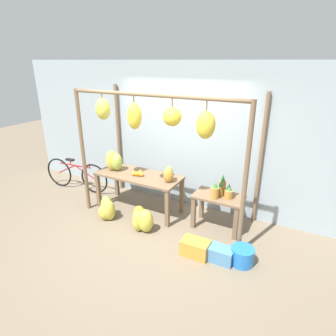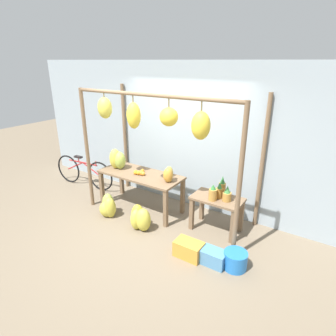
# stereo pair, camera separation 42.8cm
# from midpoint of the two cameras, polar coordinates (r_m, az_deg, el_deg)

# --- Properties ---
(ground_plane) EXTENTS (20.00, 20.00, 0.00)m
(ground_plane) POSITION_cam_midpoint_polar(r_m,az_deg,el_deg) (5.00, -6.61, -13.01)
(ground_plane) COLOR #756651
(shop_wall_back) EXTENTS (8.00, 0.08, 2.80)m
(shop_wall_back) POSITION_cam_midpoint_polar(r_m,az_deg,el_deg) (5.50, 0.86, 6.41)
(shop_wall_back) COLOR #99A8B2
(shop_wall_back) RESTS_ON ground_plane
(stall_awning) EXTENTS (3.10, 1.25, 2.34)m
(stall_awning) POSITION_cam_midpoint_polar(r_m,az_deg,el_deg) (4.55, -4.65, 7.84)
(stall_awning) COLOR brown
(stall_awning) RESTS_ON ground_plane
(display_table_main) EXTENTS (1.66, 0.69, 0.75)m
(display_table_main) POSITION_cam_midpoint_polar(r_m,az_deg,el_deg) (5.45, -8.21, -2.40)
(display_table_main) COLOR brown
(display_table_main) RESTS_ON ground_plane
(display_table_side) EXTENTS (0.85, 0.50, 0.63)m
(display_table_side) POSITION_cam_midpoint_polar(r_m,az_deg,el_deg) (4.92, 7.73, -7.17)
(display_table_side) COLOR brown
(display_table_side) RESTS_ON ground_plane
(banana_pile_on_table) EXTENTS (0.41, 0.35, 0.40)m
(banana_pile_on_table) POSITION_cam_midpoint_polar(r_m,az_deg,el_deg) (5.65, -13.04, 1.33)
(banana_pile_on_table) COLOR #9EB247
(banana_pile_on_table) RESTS_ON display_table_main
(orange_pile) EXTENTS (0.25, 0.23, 0.09)m
(orange_pile) POSITION_cam_midpoint_polar(r_m,az_deg,el_deg) (5.34, -8.31, -1.19)
(orange_pile) COLOR orange
(orange_pile) RESTS_ON display_table_main
(pineapple_cluster) EXTENTS (0.35, 0.42, 0.33)m
(pineapple_cluster) POSITION_cam_midpoint_polar(r_m,az_deg,el_deg) (4.79, 8.36, -4.37)
(pineapple_cluster) COLOR #A3702D
(pineapple_cluster) RESTS_ON display_table_side
(banana_pile_ground_left) EXTENTS (0.41, 0.38, 0.42)m
(banana_pile_ground_left) POSITION_cam_midpoint_polar(r_m,az_deg,el_deg) (5.45, -14.49, -8.20)
(banana_pile_ground_left) COLOR gold
(banana_pile_ground_left) RESTS_ON ground_plane
(banana_pile_ground_right) EXTENTS (0.45, 0.34, 0.43)m
(banana_pile_ground_right) POSITION_cam_midpoint_polar(r_m,az_deg,el_deg) (4.98, -7.85, -10.41)
(banana_pile_ground_right) COLOR gold
(banana_pile_ground_right) RESTS_ON ground_plane
(fruit_crate_white) EXTENTS (0.42, 0.27, 0.25)m
(fruit_crate_white) POSITION_cam_midpoint_polar(r_m,az_deg,el_deg) (4.43, 2.74, -15.96)
(fruit_crate_white) COLOR orange
(fruit_crate_white) RESTS_ON ground_plane
(blue_bucket) EXTENTS (0.34, 0.34, 0.26)m
(blue_bucket) POSITION_cam_midpoint_polar(r_m,az_deg,el_deg) (4.36, 12.06, -17.12)
(blue_bucket) COLOR blue
(blue_bucket) RESTS_ON ground_plane
(parked_bicycle) EXTENTS (1.67, 0.19, 0.73)m
(parked_bicycle) POSITION_cam_midpoint_polar(r_m,az_deg,el_deg) (6.76, -19.90, -1.34)
(parked_bicycle) COLOR black
(parked_bicycle) RESTS_ON ground_plane
(papaya_pile) EXTENTS (0.26, 0.26, 0.27)m
(papaya_pile) POSITION_cam_midpoint_polar(r_m,az_deg,el_deg) (5.02, -2.37, -1.38)
(papaya_pile) COLOR gold
(papaya_pile) RESTS_ON display_table_main
(fruit_crate_purple) EXTENTS (0.38, 0.24, 0.23)m
(fruit_crate_purple) POSITION_cam_midpoint_polar(r_m,az_deg,el_deg) (4.36, 7.73, -17.04)
(fruit_crate_purple) COLOR #4C84B2
(fruit_crate_purple) RESTS_ON ground_plane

